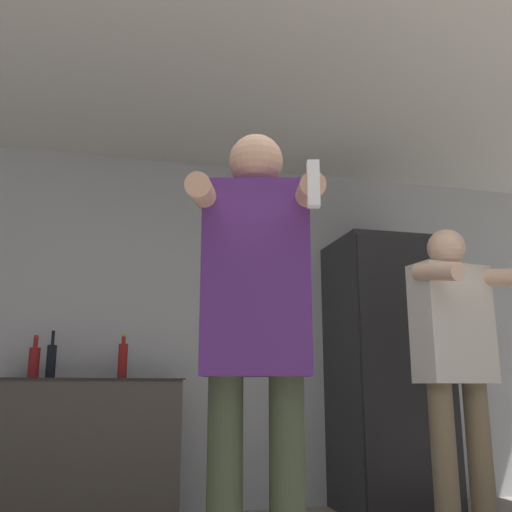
% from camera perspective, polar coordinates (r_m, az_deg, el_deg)
% --- Properties ---
extents(wall_back, '(7.00, 0.06, 2.55)m').
position_cam_1_polar(wall_back, '(4.29, -5.35, -7.15)').
color(wall_back, '#B2B7BC').
rests_on(wall_back, ground_plane).
extents(ceiling_slab, '(7.00, 3.63, 0.05)m').
position_cam_1_polar(ceiling_slab, '(3.22, -0.33, 19.61)').
color(ceiling_slab, silver).
rests_on(ceiling_slab, wall_back).
extents(refrigerator, '(0.72, 0.71, 1.91)m').
position_cam_1_polar(refrigerator, '(4.31, 12.98, -11.14)').
color(refrigerator, '#262628').
rests_on(refrigerator, ground_plane).
extents(counter, '(1.16, 0.57, 0.90)m').
position_cam_1_polar(counter, '(3.94, -16.59, -18.21)').
color(counter, '#47423D').
rests_on(counter, ground_plane).
extents(bottle_short_whiskey, '(0.06, 0.06, 0.30)m').
position_cam_1_polar(bottle_short_whiskey, '(3.99, -13.19, -10.05)').
color(bottle_short_whiskey, maroon).
rests_on(bottle_short_whiskey, counter).
extents(bottle_brown_liquor, '(0.06, 0.06, 0.32)m').
position_cam_1_polar(bottle_brown_liquor, '(4.01, -19.80, -9.76)').
color(bottle_brown_liquor, black).
rests_on(bottle_brown_liquor, counter).
extents(bottle_tall_gin, '(0.07, 0.07, 0.28)m').
position_cam_1_polar(bottle_tall_gin, '(4.02, -21.31, -9.76)').
color(bottle_tall_gin, maroon).
rests_on(bottle_tall_gin, counter).
extents(person_woman_foreground, '(0.49, 0.52, 1.73)m').
position_cam_1_polar(person_woman_foreground, '(1.91, 0.01, -7.12)').
color(person_woman_foreground, '#38422D').
rests_on(person_woman_foreground, ground_plane).
extents(person_man_side, '(0.55, 0.48, 1.72)m').
position_cam_1_polar(person_man_side, '(3.32, 19.33, -9.11)').
color(person_man_side, '#75664C').
rests_on(person_man_side, ground_plane).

